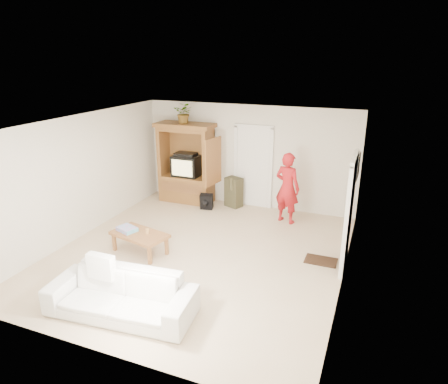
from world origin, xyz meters
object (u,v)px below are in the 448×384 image
(man, at_px, (287,188))
(sofa, at_px, (121,295))
(armoire, at_px, (187,168))
(coffee_table, at_px, (140,236))

(man, xyz_separation_m, sofa, (-1.49, -4.42, -0.51))
(man, height_order, sofa, man)
(armoire, distance_m, sofa, 5.05)
(man, relative_size, sofa, 0.75)
(man, relative_size, coffee_table, 1.36)
(armoire, height_order, sofa, armoire)
(sofa, distance_m, coffee_table, 2.00)
(coffee_table, bearing_deg, sofa, -52.01)
(man, bearing_deg, armoire, 8.90)
(man, distance_m, sofa, 4.69)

